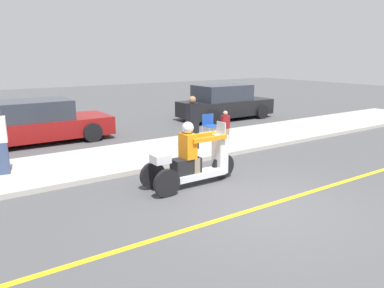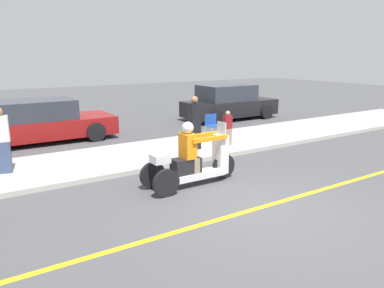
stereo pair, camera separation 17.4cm
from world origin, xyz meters
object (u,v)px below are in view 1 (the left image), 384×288
at_px(spectator_mid_group, 192,124).
at_px(folding_chair_set_back, 210,124).
at_px(motorcycle_trike, 192,163).
at_px(spectator_far_back, 225,129).
at_px(parked_car_lot_left, 225,103).
at_px(parked_car_lot_right, 35,123).

relative_size(spectator_mid_group, folding_chair_set_back, 1.93).
height_order(motorcycle_trike, spectator_mid_group, spectator_mid_group).
bearing_deg(motorcycle_trike, spectator_far_back, 38.98).
bearing_deg(parked_car_lot_left, spectator_far_back, -128.73).
xyz_separation_m(spectator_mid_group, parked_car_lot_left, (4.63, 4.22, -0.16)).
xyz_separation_m(folding_chair_set_back, parked_car_lot_left, (3.34, 3.35, 0.10)).
distance_m(motorcycle_trike, folding_chair_set_back, 4.33).
bearing_deg(motorcycle_trike, spectator_mid_group, 55.73).
height_order(motorcycle_trike, parked_car_lot_left, parked_car_lot_left).
height_order(parked_car_lot_left, parked_car_lot_right, parked_car_lot_left).
height_order(spectator_mid_group, parked_car_lot_left, spectator_mid_group).
bearing_deg(parked_car_lot_right, parked_car_lot_left, 1.22).
relative_size(parked_car_lot_left, parked_car_lot_right, 0.92).
bearing_deg(parked_car_lot_left, folding_chair_set_back, -134.90).
bearing_deg(folding_chair_set_back, spectator_mid_group, -145.90).
distance_m(motorcycle_trike, parked_car_lot_left, 9.06).
bearing_deg(parked_car_lot_right, folding_chair_set_back, -33.09).
bearing_deg(motorcycle_trike, parked_car_lot_left, 46.53).
bearing_deg(folding_chair_set_back, parked_car_lot_right, 146.91).
distance_m(spectator_far_back, parked_car_lot_left, 5.59).
xyz_separation_m(folding_chair_set_back, parked_car_lot_right, (-4.87, 3.18, 0.05)).
bearing_deg(parked_car_lot_left, parked_car_lot_right, -178.78).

